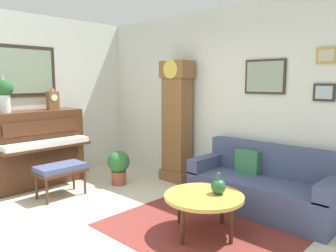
{
  "coord_description": "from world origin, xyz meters",
  "views": [
    {
      "loc": [
        2.96,
        -1.96,
        1.68
      ],
      "look_at": [
        -0.21,
        1.39,
        1.06
      ],
      "focal_mm": 35.26,
      "sensor_mm": 36.0,
      "label": 1
    }
  ],
  "objects_px": {
    "couch": "(264,186)",
    "green_jug": "(218,186)",
    "grandfather_clock": "(177,125)",
    "piano_bench": "(61,170)",
    "piano": "(35,148)",
    "coffee_table": "(204,197)",
    "potted_plant": "(119,165)",
    "mantel_clock": "(53,99)",
    "flower_vase": "(4,92)"
  },
  "relations": [
    {
      "from": "couch",
      "to": "green_jug",
      "type": "bearing_deg",
      "value": -92.67
    },
    {
      "from": "grandfather_clock",
      "to": "green_jug",
      "type": "distance_m",
      "value": 2.05
    },
    {
      "from": "piano_bench",
      "to": "couch",
      "type": "distance_m",
      "value": 2.88
    },
    {
      "from": "piano",
      "to": "coffee_table",
      "type": "height_order",
      "value": "piano"
    },
    {
      "from": "coffee_table",
      "to": "piano_bench",
      "type": "bearing_deg",
      "value": -167.57
    },
    {
      "from": "green_jug",
      "to": "coffee_table",
      "type": "bearing_deg",
      "value": -126.92
    },
    {
      "from": "grandfather_clock",
      "to": "green_jug",
      "type": "bearing_deg",
      "value": -34.63
    },
    {
      "from": "potted_plant",
      "to": "coffee_table",
      "type": "bearing_deg",
      "value": -12.27
    },
    {
      "from": "green_jug",
      "to": "potted_plant",
      "type": "bearing_deg",
      "value": 171.58
    },
    {
      "from": "piano",
      "to": "piano_bench",
      "type": "height_order",
      "value": "piano"
    },
    {
      "from": "mantel_clock",
      "to": "green_jug",
      "type": "height_order",
      "value": "mantel_clock"
    },
    {
      "from": "couch",
      "to": "mantel_clock",
      "type": "height_order",
      "value": "mantel_clock"
    },
    {
      "from": "piano",
      "to": "mantel_clock",
      "type": "xyz_separation_m",
      "value": [
        0.0,
        0.34,
        0.77
      ]
    },
    {
      "from": "piano_bench",
      "to": "flower_vase",
      "type": "height_order",
      "value": "flower_vase"
    },
    {
      "from": "grandfather_clock",
      "to": "green_jug",
      "type": "relative_size",
      "value": 8.46
    },
    {
      "from": "green_jug",
      "to": "grandfather_clock",
      "type": "bearing_deg",
      "value": 145.37
    },
    {
      "from": "flower_vase",
      "to": "potted_plant",
      "type": "xyz_separation_m",
      "value": [
        0.97,
        1.36,
        -1.21
      ]
    },
    {
      "from": "couch",
      "to": "mantel_clock",
      "type": "relative_size",
      "value": 5.0
    },
    {
      "from": "coffee_table",
      "to": "potted_plant",
      "type": "height_order",
      "value": "potted_plant"
    },
    {
      "from": "piano",
      "to": "green_jug",
      "type": "bearing_deg",
      "value": 10.85
    },
    {
      "from": "piano_bench",
      "to": "coffee_table",
      "type": "relative_size",
      "value": 0.8
    },
    {
      "from": "piano_bench",
      "to": "flower_vase",
      "type": "relative_size",
      "value": 1.21
    },
    {
      "from": "piano",
      "to": "couch",
      "type": "relative_size",
      "value": 0.76
    },
    {
      "from": "coffee_table",
      "to": "potted_plant",
      "type": "xyz_separation_m",
      "value": [
        -2.1,
        0.46,
        -0.09
      ]
    },
    {
      "from": "piano",
      "to": "piano_bench",
      "type": "bearing_deg",
      "value": -1.23
    },
    {
      "from": "flower_vase",
      "to": "potted_plant",
      "type": "distance_m",
      "value": 2.06
    },
    {
      "from": "coffee_table",
      "to": "potted_plant",
      "type": "bearing_deg",
      "value": 167.73
    },
    {
      "from": "flower_vase",
      "to": "grandfather_clock",
      "type": "bearing_deg",
      "value": 55.11
    },
    {
      "from": "grandfather_clock",
      "to": "flower_vase",
      "type": "distance_m",
      "value": 2.71
    },
    {
      "from": "grandfather_clock",
      "to": "couch",
      "type": "height_order",
      "value": "grandfather_clock"
    },
    {
      "from": "mantel_clock",
      "to": "potted_plant",
      "type": "distance_m",
      "value": 1.56
    },
    {
      "from": "piano_bench",
      "to": "coffee_table",
      "type": "bearing_deg",
      "value": 12.43
    },
    {
      "from": "grandfather_clock",
      "to": "mantel_clock",
      "type": "height_order",
      "value": "grandfather_clock"
    },
    {
      "from": "mantel_clock",
      "to": "green_jug",
      "type": "distance_m",
      "value": 3.29
    },
    {
      "from": "piano",
      "to": "coffee_table",
      "type": "xyz_separation_m",
      "value": [
        3.07,
        0.48,
        -0.2
      ]
    },
    {
      "from": "grandfather_clock",
      "to": "potted_plant",
      "type": "height_order",
      "value": "grandfather_clock"
    },
    {
      "from": "green_jug",
      "to": "potted_plant",
      "type": "height_order",
      "value": "green_jug"
    },
    {
      "from": "couch",
      "to": "flower_vase",
      "type": "height_order",
      "value": "flower_vase"
    },
    {
      "from": "piano_bench",
      "to": "grandfather_clock",
      "type": "bearing_deg",
      "value": 68.66
    },
    {
      "from": "flower_vase",
      "to": "piano",
      "type": "bearing_deg",
      "value": 90.26
    },
    {
      "from": "piano",
      "to": "mantel_clock",
      "type": "distance_m",
      "value": 0.85
    },
    {
      "from": "piano_bench",
      "to": "mantel_clock",
      "type": "relative_size",
      "value": 1.84
    },
    {
      "from": "coffee_table",
      "to": "couch",
      "type": "bearing_deg",
      "value": 82.61
    },
    {
      "from": "flower_vase",
      "to": "mantel_clock",
      "type": "bearing_deg",
      "value": 89.96
    },
    {
      "from": "couch",
      "to": "potted_plant",
      "type": "xyz_separation_m",
      "value": [
        -2.24,
        -0.66,
        0.01
      ]
    },
    {
      "from": "piano_bench",
      "to": "coffee_table",
      "type": "xyz_separation_m",
      "value": [
        2.24,
        0.49,
        0.01
      ]
    },
    {
      "from": "piano_bench",
      "to": "piano",
      "type": "bearing_deg",
      "value": 178.77
    },
    {
      "from": "green_jug",
      "to": "mantel_clock",
      "type": "bearing_deg",
      "value": -175.13
    },
    {
      "from": "couch",
      "to": "flower_vase",
      "type": "bearing_deg",
      "value": -147.93
    },
    {
      "from": "piano",
      "to": "couch",
      "type": "height_order",
      "value": "piano"
    }
  ]
}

